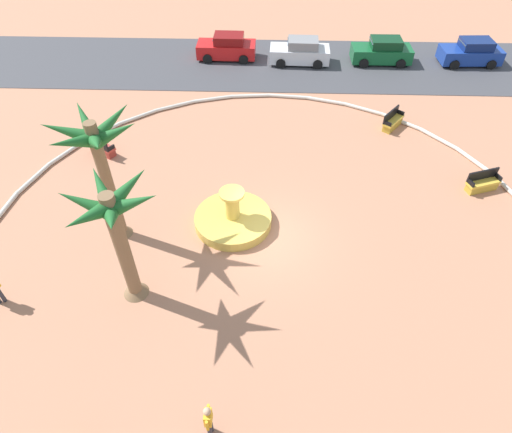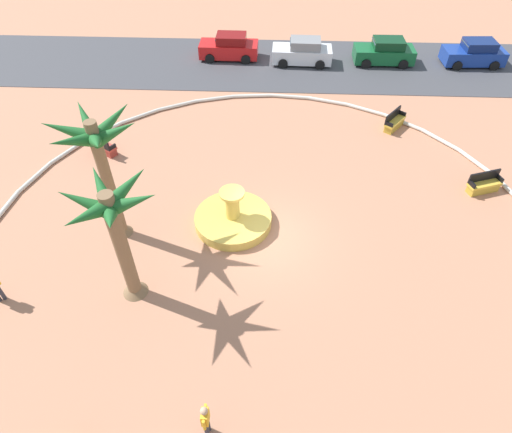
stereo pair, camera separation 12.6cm
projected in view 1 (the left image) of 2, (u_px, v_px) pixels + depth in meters
The scene contains 14 objects.
ground_plane at pixel (266, 238), 18.44m from camera, with size 80.00×80.00×0.00m, color tan.
plaza_curb at pixel (266, 236), 18.37m from camera, with size 23.93×23.93×0.20m, color silver.
street_asphalt at pixel (270, 64), 30.13m from camera, with size 48.00×8.00×0.03m, color #424247.
fountain at pixel (233, 219), 18.85m from camera, with size 3.32×3.32×1.80m.
palm_tree_near_fountain at pixel (98, 153), 15.70m from camera, with size 3.46×3.26×5.70m.
palm_tree_by_curb at pixel (115, 225), 13.89m from camera, with size 3.24×3.14×5.14m.
bench_east at pixel (102, 148), 22.50m from camera, with size 1.61×1.31×1.00m.
bench_north at pixel (392, 122), 24.24m from camera, with size 1.39×1.56×1.00m.
bench_southwest at pixel (482, 184), 20.43m from camera, with size 1.68×0.99×1.00m.
person_cyclist_photo at pixel (209, 421), 12.17m from camera, with size 0.22×0.53×1.69m.
parked_car_leftmost at pixel (227, 47), 30.24m from camera, with size 4.02×1.96×1.67m.
parked_car_second at pixel (300, 52), 29.70m from camera, with size 4.05×2.01×1.67m.
parked_car_third at pixel (382, 52), 29.76m from camera, with size 4.01×1.94×1.67m.
parked_car_rightmost at pixel (471, 53), 29.63m from camera, with size 4.08×2.07×1.67m.
Camera 1 is at (0.00, -12.58, 13.52)m, focal length 30.71 mm.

